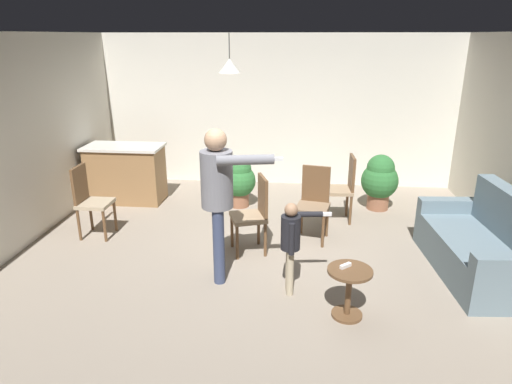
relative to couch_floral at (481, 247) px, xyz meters
The scene contains 16 objects.
ground 2.58m from the couch_floral, behind, with size 7.68×7.68×0.00m, color gray.
wall_back 4.26m from the couch_floral, 128.16° to the left, with size 6.40×0.10×2.70m, color silver.
wall_left 5.84m from the couch_floral, behind, with size 0.10×6.40×2.70m, color silver.
couch_floral is the anchor object (origin of this frame).
kitchen_counter 5.39m from the couch_floral, 158.33° to the left, with size 1.26×0.66×0.95m.
side_table_by_couch 1.92m from the couch_floral, 147.28° to the right, with size 0.44×0.44×0.52m.
person_adult 3.12m from the couch_floral, behind, with size 0.89×0.50×1.75m.
person_child 2.31m from the couch_floral, 163.69° to the right, with size 0.53×0.34×1.03m.
dining_chair_by_counter 5.01m from the couch_floral, behind, with size 0.42×0.42×1.00m.
dining_chair_near_wall 2.09m from the couch_floral, 157.70° to the left, with size 0.49×0.49×1.00m.
dining_chair_centre_back 2.10m from the couch_floral, 135.17° to the left, with size 0.44×0.44×1.00m.
dining_chair_spare 2.71m from the couch_floral, behind, with size 0.53×0.53×1.00m.
potted_plant_corner 3.64m from the couch_floral, 148.27° to the left, with size 0.53×0.53×0.82m.
potted_plant_by_wall 2.19m from the couch_floral, 113.03° to the left, with size 0.58×0.58×0.89m.
spare_remote_on_table 1.94m from the couch_floral, 148.96° to the right, with size 0.04×0.13×0.04m, color white.
ceiling_light_pendant 4.01m from the couch_floral, 153.83° to the left, with size 0.32×0.32×0.55m.
Camera 1 is at (0.42, -5.02, 2.66)m, focal length 31.69 mm.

